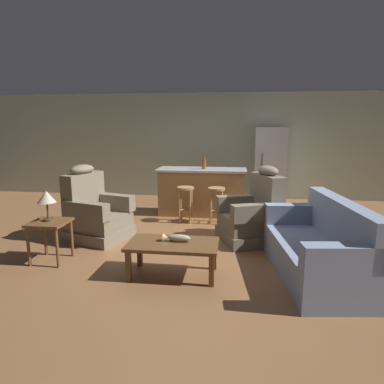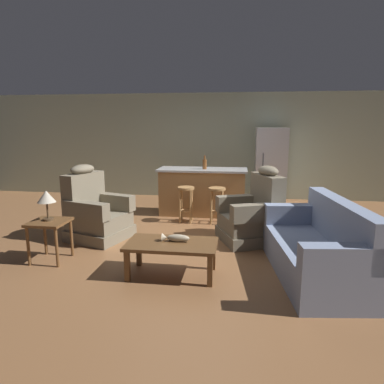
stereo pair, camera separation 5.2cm
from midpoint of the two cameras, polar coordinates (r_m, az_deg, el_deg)
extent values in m
plane|color=brown|center=(5.86, 0.55, -7.03)|extent=(12.00, 12.00, 0.00)
cube|color=#9EA88E|center=(8.69, 3.23, 7.65)|extent=(12.00, 0.05, 2.60)
cube|color=brown|center=(4.21, -3.04, -8.67)|extent=(1.10, 0.60, 0.04)
cube|color=brown|center=(4.19, -10.39, -12.04)|extent=(0.06, 0.06, 0.38)
cube|color=brown|center=(4.01, 3.39, -12.97)|extent=(0.06, 0.06, 0.38)
cube|color=brown|center=(4.62, -8.51, -9.76)|extent=(0.06, 0.06, 0.38)
cube|color=brown|center=(4.45, 3.89, -10.46)|extent=(0.06, 0.06, 0.38)
cube|color=#4C3823|center=(4.24, -1.97, -8.17)|extent=(0.22, 0.07, 0.01)
ellipsoid|color=tan|center=(4.23, -1.97, -7.67)|extent=(0.28, 0.09, 0.09)
cone|color=tan|center=(4.26, -4.25, -7.55)|extent=(0.06, 0.10, 0.10)
cube|color=#8493B2|center=(4.56, 19.59, -11.82)|extent=(1.07, 1.99, 0.20)
cube|color=#8493B2|center=(4.48, 19.76, -9.34)|extent=(1.07, 1.99, 0.22)
cube|color=#8493B2|center=(4.48, 23.96, -4.67)|extent=(0.43, 1.91, 0.52)
cube|color=#8493B2|center=(3.65, 24.33, -10.19)|extent=(0.86, 0.30, 0.28)
cube|color=#8493B2|center=(5.18, 16.96, -3.51)|extent=(0.86, 0.30, 0.28)
cube|color=#756B56|center=(5.82, -14.77, -6.60)|extent=(1.05, 1.05, 0.18)
cube|color=#756B56|center=(5.76, -14.87, -4.61)|extent=(0.99, 0.96, 0.24)
cube|color=#756B56|center=(5.86, -17.33, -0.06)|extent=(0.46, 0.79, 0.64)
ellipsoid|color=#756B56|center=(5.80, -17.54, 3.62)|extent=(0.39, 0.52, 0.16)
cube|color=#756B56|center=(5.94, -12.79, -1.56)|extent=(0.82, 0.41, 0.26)
cube|color=#756B56|center=(5.45, -17.07, -2.92)|extent=(0.82, 0.41, 0.26)
cube|color=#756B56|center=(5.58, 9.62, -7.15)|extent=(1.10, 1.10, 0.18)
cube|color=#756B56|center=(5.52, 9.69, -5.08)|extent=(1.03, 1.00, 0.24)
cube|color=#756B56|center=(5.54, 12.67, -0.44)|extent=(0.51, 0.79, 0.64)
ellipsoid|color=#756B56|center=(5.48, 12.83, 3.45)|extent=(0.42, 0.53, 0.16)
cube|color=#756B56|center=(5.16, 11.07, -3.40)|extent=(0.81, 0.47, 0.26)
cube|color=#756B56|center=(5.74, 8.24, -1.82)|extent=(0.81, 0.47, 0.26)
cube|color=brown|center=(4.98, -22.45, -4.67)|extent=(0.48, 0.48, 0.04)
cylinder|color=brown|center=(5.01, -25.36, -8.19)|extent=(0.04, 0.04, 0.52)
cylinder|color=brown|center=(4.80, -21.32, -8.67)|extent=(0.04, 0.04, 0.52)
cylinder|color=brown|center=(5.33, -23.02, -6.87)|extent=(0.04, 0.04, 0.52)
cylinder|color=brown|center=(5.14, -19.15, -7.24)|extent=(0.04, 0.04, 0.52)
cylinder|color=#4C3823|center=(5.01, -22.57, -4.21)|extent=(0.14, 0.14, 0.03)
cylinder|color=#4C3823|center=(4.98, -22.67, -2.82)|extent=(0.02, 0.02, 0.22)
cone|color=#BCB29E|center=(4.94, -22.84, -0.68)|extent=(0.24, 0.24, 0.16)
cube|color=#9E7042|center=(7.04, 1.96, -0.10)|extent=(1.71, 0.63, 0.91)
cube|color=#B2B2B2|center=(6.96, 1.99, 3.74)|extent=(1.80, 0.70, 0.04)
cylinder|color=#A87A47|center=(6.42, -0.79, 0.67)|extent=(0.32, 0.32, 0.04)
torus|color=#A87A47|center=(6.51, -0.78, -3.14)|extent=(0.23, 0.23, 0.02)
cylinder|color=#A87A47|center=(6.41, -1.80, -2.46)|extent=(0.04, 0.04, 0.64)
cylinder|color=#A87A47|center=(6.38, -0.03, -2.52)|extent=(0.04, 0.04, 0.64)
cylinder|color=#A87A47|center=(6.60, -1.51, -2.06)|extent=(0.04, 0.04, 0.64)
cylinder|color=#A87A47|center=(6.57, 0.21, -2.11)|extent=(0.04, 0.04, 0.64)
cylinder|color=#A87A47|center=(6.36, 4.42, 0.54)|extent=(0.32, 0.32, 0.04)
torus|color=#A87A47|center=(6.45, 4.36, -3.31)|extent=(0.23, 0.23, 0.02)
cylinder|color=#A87A47|center=(6.34, 3.42, -2.63)|extent=(0.04, 0.04, 0.64)
cylinder|color=#A87A47|center=(6.33, 5.23, -2.68)|extent=(0.04, 0.04, 0.64)
cylinder|color=#A87A47|center=(6.53, 3.56, -2.21)|extent=(0.04, 0.04, 0.64)
cylinder|color=#A87A47|center=(6.52, 5.31, -2.26)|extent=(0.04, 0.04, 0.64)
cube|color=#B7B7BC|center=(8.16, 13.10, 4.19)|extent=(0.70, 0.66, 1.76)
cylinder|color=#333338|center=(7.79, 11.94, 4.57)|extent=(0.02, 0.02, 0.50)
cylinder|color=brown|center=(6.89, 2.33, 4.63)|extent=(0.08, 0.08, 0.19)
cylinder|color=brown|center=(6.88, 2.34, 5.76)|extent=(0.03, 0.03, 0.08)
camera|label=1|loc=(0.03, -89.73, 0.05)|focal=32.00mm
camera|label=2|loc=(0.03, 90.27, -0.05)|focal=32.00mm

